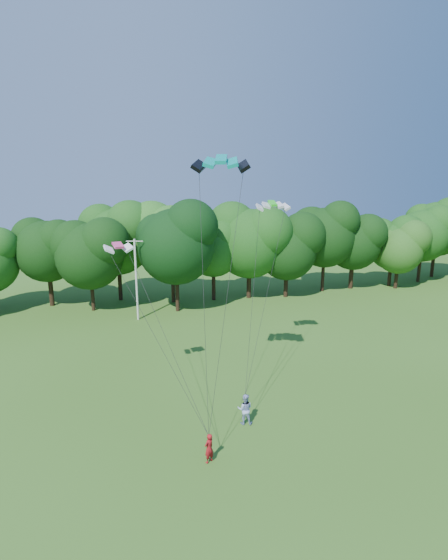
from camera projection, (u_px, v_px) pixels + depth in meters
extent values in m
cylinder|color=silver|center=(136.00, 280.00, 43.76)|extent=(0.21, 0.21, 8.31)
cube|color=silver|center=(134.00, 241.00, 42.82)|extent=(1.62, 0.54, 0.08)
imported|color=maroon|center=(209.00, 448.00, 22.48)|extent=(0.71, 0.65, 1.62)
imported|color=#9EADDC|center=(245.00, 409.00, 25.94)|extent=(1.11, 0.98, 1.90)
cube|color=#04948B|center=(221.00, 159.00, 24.37)|extent=(3.43, 2.37, 0.60)
cube|color=#27DC21|center=(273.00, 203.00, 31.12)|extent=(2.45, 1.32, 0.40)
cube|color=#DE3D80|center=(118.00, 245.00, 26.54)|extent=(1.86, 1.19, 0.33)
cylinder|color=#311B13|center=(177.00, 291.00, 47.04)|extent=(0.47, 0.47, 4.44)
ellipsoid|color=black|center=(176.00, 237.00, 45.65)|extent=(8.87, 8.87, 9.68)
cylinder|color=#322014|center=(396.00, 276.00, 56.54)|extent=(0.43, 0.43, 3.26)
ellipsoid|color=#265118|center=(399.00, 243.00, 55.52)|extent=(6.52, 6.52, 7.11)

